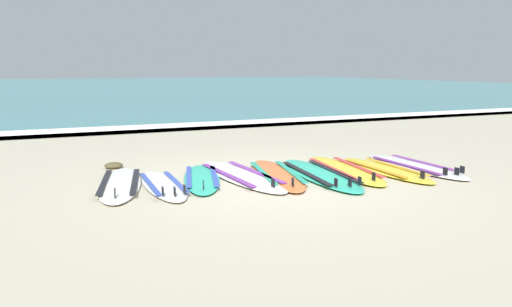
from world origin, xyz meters
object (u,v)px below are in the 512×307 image
at_px(surfboard_1, 163,185).
at_px(surfboard_5, 320,174).
at_px(surfboard_3, 241,175).
at_px(surfboard_8, 415,166).
at_px(surfboard_2, 202,178).
at_px(surfboard_0, 120,184).
at_px(surfboard_7, 385,170).
at_px(surfboard_6, 345,170).
at_px(surfboard_4, 277,174).

relative_size(surfboard_1, surfboard_5, 0.77).
bearing_deg(surfboard_3, surfboard_8, -9.84).
distance_m(surfboard_1, surfboard_5, 2.38).
relative_size(surfboard_2, surfboard_3, 0.81).
relative_size(surfboard_0, surfboard_7, 1.05).
distance_m(surfboard_1, surfboard_6, 2.92).
relative_size(surfboard_5, surfboard_6, 1.04).
height_order(surfboard_0, surfboard_2, same).
distance_m(surfboard_0, surfboard_2, 1.17).
distance_m(surfboard_2, surfboard_6, 2.30).
relative_size(surfboard_0, surfboard_3, 0.91).
distance_m(surfboard_3, surfboard_4, 0.55).
distance_m(surfboard_0, surfboard_5, 2.96).
bearing_deg(surfboard_7, surfboard_8, 2.96).
bearing_deg(surfboard_3, surfboard_1, -173.00).
bearing_deg(surfboard_1, surfboard_7, -6.24).
xyz_separation_m(surfboard_1, surfboard_7, (3.51, -0.38, -0.00)).
distance_m(surfboard_3, surfboard_6, 1.70).
height_order(surfboard_3, surfboard_8, same).
distance_m(surfboard_2, surfboard_3, 0.61).
distance_m(surfboard_5, surfboard_7, 1.15).
xyz_separation_m(surfboard_5, surfboard_6, (0.55, 0.14, -0.00)).
height_order(surfboard_4, surfboard_6, same).
bearing_deg(surfboard_1, surfboard_8, -4.86).
relative_size(surfboard_2, surfboard_4, 0.86).
bearing_deg(surfboard_8, surfboard_4, 171.48).
xyz_separation_m(surfboard_2, surfboard_4, (1.13, -0.19, -0.00)).
relative_size(surfboard_4, surfboard_5, 0.94).
xyz_separation_m(surfboard_3, surfboard_7, (2.27, -0.54, 0.00)).
bearing_deg(surfboard_5, surfboard_6, 14.60).
height_order(surfboard_3, surfboard_4, same).
relative_size(surfboard_0, surfboard_5, 0.90).
height_order(surfboard_1, surfboard_5, same).
height_order(surfboard_1, surfboard_8, same).
bearing_deg(surfboard_3, surfboard_5, -20.21).
distance_m(surfboard_1, surfboard_7, 3.53).
xyz_separation_m(surfboard_0, surfboard_1, (0.53, -0.33, 0.00)).
xyz_separation_m(surfboard_1, surfboard_8, (4.14, -0.35, -0.00)).
distance_m(surfboard_3, surfboard_7, 2.34).
relative_size(surfboard_3, surfboard_7, 1.15).
bearing_deg(surfboard_7, surfboard_0, 170.04).
bearing_deg(surfboard_7, surfboard_1, 173.76).
bearing_deg(surfboard_3, surfboard_6, -9.25).
distance_m(surfboard_4, surfboard_7, 1.79).
height_order(surfboard_3, surfboard_7, same).
height_order(surfboard_2, surfboard_7, same).
bearing_deg(surfboard_5, surfboard_1, 173.63).
xyz_separation_m(surfboard_0, surfboard_6, (3.44, -0.45, -0.00)).
bearing_deg(surfboard_4, surfboard_5, -24.01).
height_order(surfboard_1, surfboard_4, same).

